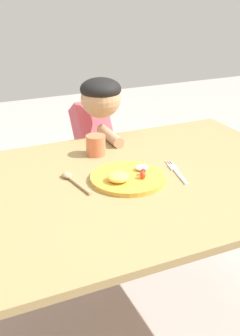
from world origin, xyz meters
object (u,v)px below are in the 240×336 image
at_px(fork, 177,172).
at_px(drinking_cup, 96,145).
at_px(plate, 127,178).
at_px(spoon, 72,179).
at_px(person, 95,154).

xyz_separation_m(fork, drinking_cup, (-0.22, 0.29, 0.04)).
distance_m(plate, spoon, 0.20).
height_order(fork, spoon, spoon).
bearing_deg(person, fork, 99.07).
bearing_deg(spoon, person, -38.57).
distance_m(drinking_cup, person, 0.40).
relative_size(plate, spoon, 1.41).
height_order(fork, person, person).
xyz_separation_m(spoon, drinking_cup, (0.17, 0.20, 0.03)).
xyz_separation_m(fork, person, (-0.10, 0.62, -0.14)).
distance_m(plate, person, 0.64).
bearing_deg(drinking_cup, plate, -87.10).
bearing_deg(plate, person, 80.37).
distance_m(fork, spoon, 0.40).
height_order(plate, drinking_cup, drinking_cup).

